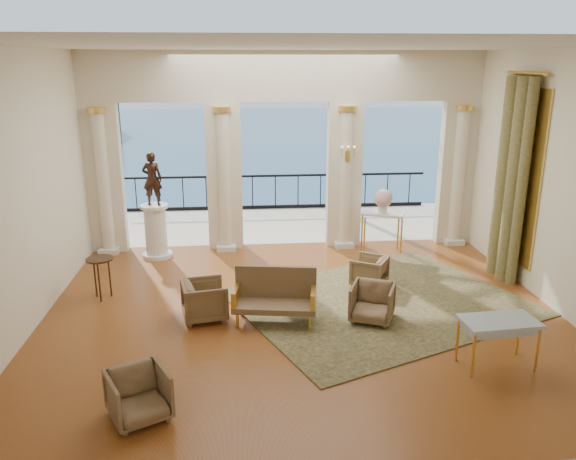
{
  "coord_description": "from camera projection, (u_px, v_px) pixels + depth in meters",
  "views": [
    {
      "loc": [
        -1.03,
        -8.97,
        4.28
      ],
      "look_at": [
        -0.2,
        0.6,
        1.37
      ],
      "focal_mm": 35.0,
      "sensor_mm": 36.0,
      "label": 1
    }
  ],
  "objects": [
    {
      "name": "curtain",
      "position": [
        510.0,
        180.0,
        11.07
      ],
      "size": [
        0.33,
        1.4,
        4.09
      ],
      "color": "brown",
      "rests_on": "ground"
    },
    {
      "name": "terrace",
      "position": [
        279.0,
        225.0,
        15.42
      ],
      "size": [
        10.0,
        3.6,
        0.1
      ],
      "primitive_type": "cube",
      "color": "beige",
      "rests_on": "ground"
    },
    {
      "name": "balustrade",
      "position": [
        275.0,
        195.0,
        16.81
      ],
      "size": [
        9.0,
        0.06,
        1.03
      ],
      "color": "black",
      "rests_on": "terrace"
    },
    {
      "name": "arcade",
      "position": [
        285.0,
        138.0,
        12.77
      ],
      "size": [
        9.0,
        0.56,
        4.5
      ],
      "color": "beige",
      "rests_on": "ground"
    },
    {
      "name": "armchair_d",
      "position": [
        205.0,
        298.0,
        9.61
      ],
      "size": [
        0.81,
        0.84,
        0.75
      ],
      "primitive_type": "imported",
      "rotation": [
        0.0,
        0.0,
        1.76
      ],
      "color": "#44331C",
      "rests_on": "ground"
    },
    {
      "name": "wall_sconce",
      "position": [
        348.0,
        155.0,
        12.69
      ],
      "size": [
        0.3,
        0.11,
        0.33
      ],
      "color": "gold",
      "rests_on": "arcade"
    },
    {
      "name": "game_table",
      "position": [
        499.0,
        325.0,
        8.01
      ],
      "size": [
        1.11,
        0.67,
        0.74
      ],
      "rotation": [
        0.0,
        0.0,
        0.08
      ],
      "color": "#9BB7C4",
      "rests_on": "ground"
    },
    {
      "name": "console_table",
      "position": [
        382.0,
        220.0,
        12.91
      ],
      "size": [
        1.04,
        0.74,
        0.92
      ],
      "rotation": [
        0.0,
        0.0,
        -0.42
      ],
      "color": "silver",
      "rests_on": "ground"
    },
    {
      "name": "pedestal",
      "position": [
        156.0,
        232.0,
        12.59
      ],
      "size": [
        0.66,
        0.66,
        1.21
      ],
      "color": "silver",
      "rests_on": "ground"
    },
    {
      "name": "floor",
      "position": [
        302.0,
        314.0,
        9.87
      ],
      "size": [
        9.0,
        9.0,
        0.0
      ],
      "primitive_type": "plane",
      "color": "#532F0F",
      "rests_on": "ground"
    },
    {
      "name": "window_frame",
      "position": [
        520.0,
        176.0,
        11.06
      ],
      "size": [
        0.04,
        1.6,
        3.4
      ],
      "primitive_type": "cube",
      "color": "gold",
      "rests_on": "room_walls"
    },
    {
      "name": "armchair_b",
      "position": [
        372.0,
        301.0,
        9.54
      ],
      "size": [
        0.9,
        0.87,
        0.72
      ],
      "primitive_type": "imported",
      "rotation": [
        0.0,
        0.0,
        -0.4
      ],
      "color": "#44331C",
      "rests_on": "ground"
    },
    {
      "name": "urn",
      "position": [
        383.0,
        200.0,
        12.77
      ],
      "size": [
        0.42,
        0.42,
        0.56
      ],
      "color": "white",
      "rests_on": "console_table"
    },
    {
      "name": "statue",
      "position": [
        152.0,
        179.0,
        12.24
      ],
      "size": [
        0.46,
        0.33,
        1.18
      ],
      "primitive_type": "imported",
      "rotation": [
        0.0,
        0.0,
        3.03
      ],
      "color": "black",
      "rests_on": "pedestal"
    },
    {
      "name": "rug",
      "position": [
        381.0,
        303.0,
        10.31
      ],
      "size": [
        6.04,
        5.46,
        0.02
      ],
      "primitive_type": "cube",
      "rotation": [
        0.0,
        0.0,
        0.4
      ],
      "color": "#272E19",
      "rests_on": "ground"
    },
    {
      "name": "headland",
      "position": [
        22.0,
        117.0,
        75.04
      ],
      "size": [
        22.0,
        18.0,
        6.0
      ],
      "primitive_type": "cube",
      "color": "black",
      "rests_on": "sea"
    },
    {
      "name": "room_walls",
      "position": [
        313.0,
        163.0,
        7.97
      ],
      "size": [
        9.0,
        9.0,
        9.0
      ],
      "color": "white",
      "rests_on": "ground"
    },
    {
      "name": "palm_tree",
      "position": [
        350.0,
        68.0,
        15.15
      ],
      "size": [
        2.0,
        2.0,
        4.5
      ],
      "color": "#4C3823",
      "rests_on": "terrace"
    },
    {
      "name": "sea",
      "position": [
        248.0,
        148.0,
        68.83
      ],
      "size": [
        160.0,
        160.0,
        0.0
      ],
      "primitive_type": "plane",
      "color": "#265082",
      "rests_on": "ground"
    },
    {
      "name": "settee",
      "position": [
        275.0,
        296.0,
        9.51
      ],
      "size": [
        1.47,
        0.8,
        0.93
      ],
      "rotation": [
        0.0,
        0.0,
        -0.16
      ],
      "color": "#44331C",
      "rests_on": "ground"
    },
    {
      "name": "armchair_c",
      "position": [
        369.0,
        270.0,
        11.06
      ],
      "size": [
        0.83,
        0.85,
        0.65
      ],
      "primitive_type": "imported",
      "rotation": [
        0.0,
        0.0,
        -2.1
      ],
      "color": "#44331C",
      "rests_on": "ground"
    },
    {
      "name": "armchair_a",
      "position": [
        138.0,
        393.0,
        6.91
      ],
      "size": [
        0.9,
        0.88,
        0.71
      ],
      "primitive_type": "imported",
      "rotation": [
        0.0,
        0.0,
        0.47
      ],
      "color": "#44331C",
      "rests_on": "ground"
    },
    {
      "name": "side_table",
      "position": [
        100.0,
        264.0,
        10.33
      ],
      "size": [
        0.49,
        0.49,
        0.8
      ],
      "color": "black",
      "rests_on": "ground"
    }
  ]
}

